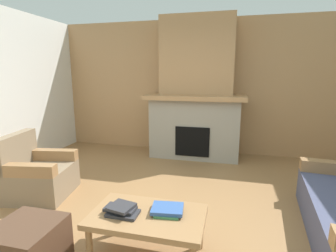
% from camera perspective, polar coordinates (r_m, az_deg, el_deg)
% --- Properties ---
extents(ground, '(9.00, 9.00, 0.00)m').
position_cam_1_polar(ground, '(2.98, -1.74, -21.66)').
color(ground, olive).
extents(wall_back_wood_panel, '(6.00, 0.12, 2.70)m').
position_cam_1_polar(wall_back_wood_panel, '(5.45, 6.78, 8.48)').
color(wall_back_wood_panel, tan).
rests_on(wall_back_wood_panel, ground).
extents(fireplace, '(1.90, 0.82, 2.70)m').
position_cam_1_polar(fireplace, '(5.09, 6.20, 6.18)').
color(fireplace, gray).
rests_on(fireplace, ground).
extents(armchair, '(0.88, 0.88, 0.85)m').
position_cam_1_polar(armchair, '(3.97, -26.97, -9.51)').
color(armchair, '#847056').
rests_on(armchair, ground).
extents(coffee_table, '(1.00, 0.60, 0.43)m').
position_cam_1_polar(coffee_table, '(2.42, -4.53, -19.90)').
color(coffee_table, '#997047').
rests_on(coffee_table, ground).
extents(ottoman, '(0.52, 0.52, 0.40)m').
position_cam_1_polar(ottoman, '(2.69, -28.62, -22.28)').
color(ottoman, '#4C3323').
rests_on(ottoman, ground).
extents(book_stack_near_edge, '(0.31, 0.23, 0.08)m').
position_cam_1_polar(book_stack_near_edge, '(2.40, -10.24, -17.76)').
color(book_stack_near_edge, '#2D2D33').
rests_on(book_stack_near_edge, coffee_table).
extents(book_stack_center, '(0.30, 0.25, 0.05)m').
position_cam_1_polar(book_stack_center, '(2.38, -0.13, -18.07)').
color(book_stack_center, '#3D7F4C').
rests_on(book_stack_center, coffee_table).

